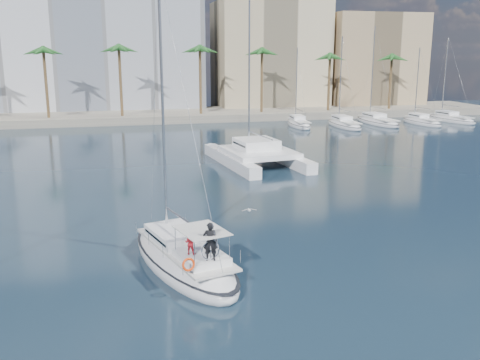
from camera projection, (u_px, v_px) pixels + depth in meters
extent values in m
plane|color=black|center=(246.00, 242.00, 31.76)|extent=(160.00, 160.00, 0.00)
cube|color=gray|center=(157.00, 116.00, 89.30)|extent=(120.00, 14.00, 1.20)
cube|color=silver|center=(81.00, 34.00, 94.80)|extent=(42.00, 16.00, 28.00)
cube|color=#C6B48E|center=(269.00, 57.00, 100.58)|extent=(20.00, 14.00, 20.00)
cube|color=tan|center=(371.00, 62.00, 103.43)|extent=(18.00, 12.00, 18.00)
cylinder|color=brown|center=(159.00, 89.00, 84.43)|extent=(0.44, 0.44, 10.50)
sphere|color=#1F5620|center=(157.00, 55.00, 83.20)|extent=(3.60, 3.60, 3.60)
cylinder|color=brown|center=(357.00, 86.00, 92.10)|extent=(0.44, 0.44, 10.50)
sphere|color=#1F5620|center=(358.00, 55.00, 90.87)|extent=(3.60, 3.60, 3.60)
ellipsoid|color=white|center=(183.00, 262.00, 27.94)|extent=(6.13, 11.10, 2.20)
ellipsoid|color=black|center=(183.00, 256.00, 27.86)|extent=(6.19, 11.21, 0.18)
cube|color=silver|center=(185.00, 248.00, 27.57)|extent=(4.47, 8.29, 0.12)
cube|color=white|center=(175.00, 235.00, 28.52)|extent=(3.12, 3.95, 0.60)
cube|color=black|center=(175.00, 234.00, 28.51)|extent=(3.03, 3.56, 0.14)
cylinder|color=#B7BABF|center=(163.00, 108.00, 28.00)|extent=(0.15, 0.15, 13.87)
cylinder|color=#B7BABF|center=(181.00, 218.00, 27.46)|extent=(1.27, 4.14, 0.11)
cube|color=white|center=(201.00, 257.00, 25.79)|extent=(2.65, 3.09, 0.36)
cube|color=silver|center=(202.00, 230.00, 25.38)|extent=(2.65, 3.09, 0.04)
torus|color=silver|center=(210.00, 250.00, 24.77)|extent=(0.94, 0.31, 0.96)
torus|color=#E43B0C|center=(189.00, 265.00, 23.88)|extent=(0.66, 0.36, 0.64)
imported|color=black|center=(210.00, 241.00, 24.66)|extent=(0.74, 0.55, 1.85)
imported|color=#B21B24|center=(190.00, 243.00, 25.51)|extent=(0.70, 0.65, 1.16)
cube|color=white|center=(230.00, 160.00, 53.06)|extent=(2.85, 13.61, 1.10)
cube|color=white|center=(281.00, 156.00, 54.96)|extent=(2.85, 13.61, 1.10)
cube|color=white|center=(259.00, 152.00, 53.22)|extent=(7.05, 8.16, 0.50)
cube|color=white|center=(256.00, 144.00, 53.67)|extent=(4.20, 4.50, 1.00)
cube|color=black|center=(256.00, 143.00, 53.66)|extent=(4.15, 3.96, 0.18)
cylinder|color=#B7BABF|center=(249.00, 57.00, 53.52)|extent=(0.18, 0.18, 18.09)
ellipsoid|color=silver|center=(249.00, 210.00, 36.21)|extent=(0.21, 0.41, 0.19)
sphere|color=silver|center=(249.00, 209.00, 36.39)|extent=(0.11, 0.11, 0.11)
cube|color=gray|center=(245.00, 210.00, 36.14)|extent=(0.47, 0.17, 0.11)
cube|color=gray|center=(253.00, 209.00, 36.27)|extent=(0.47, 0.17, 0.11)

